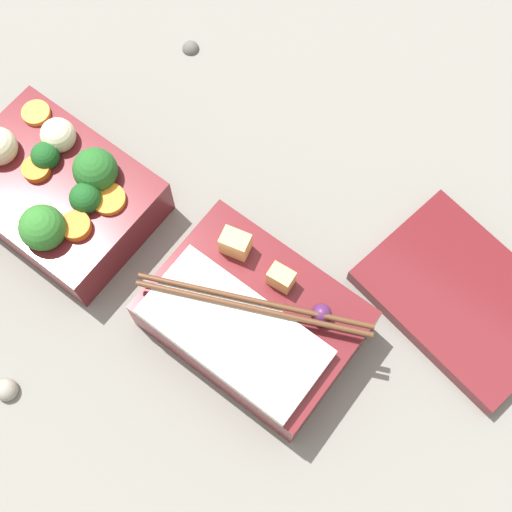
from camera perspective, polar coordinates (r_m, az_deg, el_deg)
ground_plane at (r=0.69m, az=-6.55°, el=-0.01°), size 3.00×3.00×0.00m
bento_tray_vegetable at (r=0.71m, az=-15.63°, el=5.05°), size 0.18×0.13×0.08m
bento_tray_rice at (r=0.64m, az=-0.29°, el=-5.04°), size 0.19×0.13×0.08m
bento_lid at (r=0.69m, az=16.20°, el=-3.19°), size 0.20×0.16×0.02m
pebble_0 at (r=0.81m, az=-5.27°, el=16.35°), size 0.02×0.02×0.02m
pebble_2 at (r=0.68m, az=-19.34°, el=-10.07°), size 0.02×0.02×0.02m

